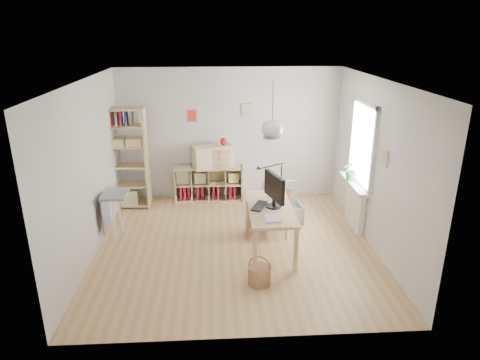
{
  "coord_description": "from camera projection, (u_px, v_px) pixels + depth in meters",
  "views": [
    {
      "loc": [
        -0.29,
        -6.32,
        3.43
      ],
      "look_at": [
        0.1,
        0.3,
        1.05
      ],
      "focal_mm": 32.0,
      "sensor_mm": 36.0,
      "label": 1
    }
  ],
  "objects": [
    {
      "name": "cube_shelf",
      "position": [
        208.0,
        186.0,
        8.94
      ],
      "size": [
        1.4,
        0.38,
        0.72
      ],
      "color": "#C9B784",
      "rests_on": "ground"
    },
    {
      "name": "ground",
      "position": [
        235.0,
        245.0,
        7.11
      ],
      "size": [
        4.5,
        4.5,
        0.0
      ],
      "primitive_type": "plane",
      "color": "tan",
      "rests_on": "ground"
    },
    {
      "name": "drawer_chest",
      "position": [
        212.0,
        156.0,
        8.69
      ],
      "size": [
        0.87,
        0.61,
        0.46
      ],
      "primitive_type": "cube",
      "rotation": [
        0.0,
        0.0,
        0.35
      ],
      "color": "#C9B784",
      "rests_on": "cube_shelf"
    },
    {
      "name": "task_lamp",
      "position": [
        268.0,
        174.0,
        7.21
      ],
      "size": [
        0.48,
        0.18,
        0.51
      ],
      "color": "black",
      "rests_on": "desk"
    },
    {
      "name": "tall_bookshelf",
      "position": [
        126.0,
        154.0,
        8.33
      ],
      "size": [
        0.8,
        0.38,
        2.0
      ],
      "color": "tan",
      "rests_on": "ground"
    },
    {
      "name": "side_table",
      "position": [
        112.0,
        203.0,
        7.1
      ],
      "size": [
        0.4,
        0.55,
        0.85
      ],
      "color": "gray",
      "rests_on": "ground"
    },
    {
      "name": "windowsill",
      "position": [
        355.0,
        184.0,
        7.52
      ],
      "size": [
        0.22,
        1.2,
        0.06
      ],
      "primitive_type": "cube",
      "color": "white",
      "rests_on": "radiator"
    },
    {
      "name": "keyboard",
      "position": [
        259.0,
        206.0,
        6.76
      ],
      "size": [
        0.32,
        0.46,
        0.02
      ],
      "primitive_type": "cube",
      "rotation": [
        0.0,
        0.0,
        -0.4
      ],
      "color": "black",
      "rests_on": "desk"
    },
    {
      "name": "desk",
      "position": [
        270.0,
        212.0,
        6.78
      ],
      "size": [
        0.7,
        1.5,
        0.75
      ],
      "color": "tan",
      "rests_on": "ground"
    },
    {
      "name": "yarn_ball",
      "position": [
        273.0,
        193.0,
        7.12
      ],
      "size": [
        0.14,
        0.14,
        0.14
      ],
      "primitive_type": "sphere",
      "color": "#510A0E",
      "rests_on": "desk"
    },
    {
      "name": "wicker_basket",
      "position": [
        259.0,
        275.0,
        6.01
      ],
      "size": [
        0.32,
        0.32,
        0.44
      ],
      "rotation": [
        0.0,
        0.0,
        -0.35
      ],
      "color": "#A06D48",
      "rests_on": "ground"
    },
    {
      "name": "monitor",
      "position": [
        274.0,
        189.0,
        6.65
      ],
      "size": [
        0.25,
        0.61,
        0.54
      ],
      "rotation": [
        0.0,
        0.0,
        0.31
      ],
      "color": "black",
      "rests_on": "desk"
    },
    {
      "name": "radiator",
      "position": [
        355.0,
        206.0,
        7.67
      ],
      "size": [
        0.1,
        0.8,
        0.8
      ],
      "primitive_type": "cube",
      "color": "white",
      "rests_on": "ground"
    },
    {
      "name": "chair",
      "position": [
        278.0,
        208.0,
        7.43
      ],
      "size": [
        0.48,
        0.48,
        0.8
      ],
      "rotation": [
        0.0,
        0.0,
        -0.27
      ],
      "color": "gray",
      "rests_on": "ground"
    },
    {
      "name": "window_unit",
      "position": [
        363.0,
        144.0,
        7.28
      ],
      "size": [
        0.07,
        1.16,
        1.46
      ],
      "color": "white",
      "rests_on": "ground"
    },
    {
      "name": "paper_tray",
      "position": [
        273.0,
        218.0,
        6.31
      ],
      "size": [
        0.23,
        0.29,
        0.03
      ],
      "primitive_type": "cube",
      "rotation": [
        0.0,
        0.0,
        0.03
      ],
      "color": "white",
      "rests_on": "desk"
    },
    {
      "name": "red_vase",
      "position": [
        223.0,
        142.0,
        8.6
      ],
      "size": [
        0.13,
        0.13,
        0.15
      ],
      "primitive_type": "ellipsoid",
      "color": "#9D0D0D",
      "rests_on": "drawer_chest"
    },
    {
      "name": "room_shell",
      "position": [
        272.0,
        129.0,
        6.33
      ],
      "size": [
        4.5,
        4.5,
        4.5
      ],
      "color": "white",
      "rests_on": "ground"
    },
    {
      "name": "potted_plant",
      "position": [
        352.0,
        170.0,
        7.57
      ],
      "size": [
        0.34,
        0.3,
        0.36
      ],
      "primitive_type": "imported",
      "rotation": [
        0.0,
        0.0,
        -0.05
      ],
      "color": "#2A6726",
      "rests_on": "windowsill"
    },
    {
      "name": "storage_chest",
      "position": [
        283.0,
        209.0,
        7.96
      ],
      "size": [
        0.74,
        0.82,
        0.7
      ],
      "rotation": [
        0.0,
        0.0,
        0.11
      ],
      "color": "silver",
      "rests_on": "ground"
    }
  ]
}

